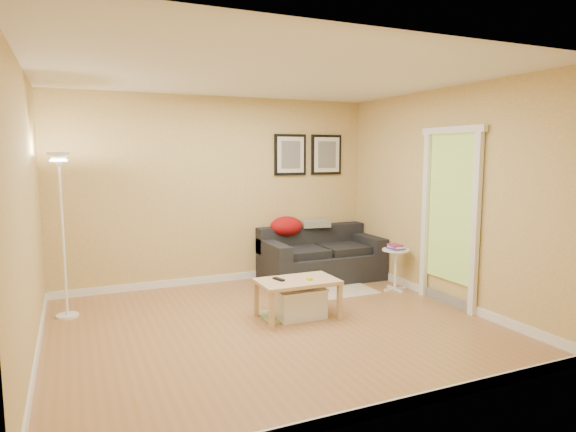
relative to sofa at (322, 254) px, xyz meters
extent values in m
plane|color=#9F6B44|center=(-1.38, -1.53, -0.38)|extent=(4.50, 4.50, 0.00)
plane|color=white|center=(-1.38, -1.53, 2.23)|extent=(4.50, 4.50, 0.00)
plane|color=#D8BB6E|center=(-1.38, 0.47, 0.92)|extent=(4.50, 0.00, 4.50)
plane|color=#D8BB6E|center=(-1.38, -3.53, 0.92)|extent=(4.50, 0.00, 4.50)
plane|color=#D8BB6E|center=(-3.63, -1.53, 0.92)|extent=(0.00, 4.00, 4.00)
plane|color=#D8BB6E|center=(0.87, -1.53, 0.92)|extent=(0.00, 4.00, 4.00)
cube|color=white|center=(-1.38, 0.46, -0.33)|extent=(4.50, 0.02, 0.10)
cube|color=white|center=(-1.38, -3.52, -0.33)|extent=(4.50, 0.02, 0.10)
cube|color=white|center=(-3.62, -1.53, -0.33)|extent=(0.02, 4.00, 0.10)
cube|color=white|center=(0.86, -1.53, -0.33)|extent=(0.02, 4.00, 0.10)
cube|color=beige|center=(-0.24, -0.56, -0.37)|extent=(1.25, 0.85, 0.01)
cube|color=#668C4C|center=(-1.05, -1.27, -0.37)|extent=(0.70, 0.50, 0.01)
cube|color=black|center=(-1.23, -1.34, 0.07)|extent=(0.09, 0.17, 0.02)
cylinder|color=yellow|center=(-0.92, -1.48, 0.08)|extent=(0.07, 0.07, 0.03)
camera|label=1|loc=(-3.27, -6.22, 1.44)|focal=30.76mm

